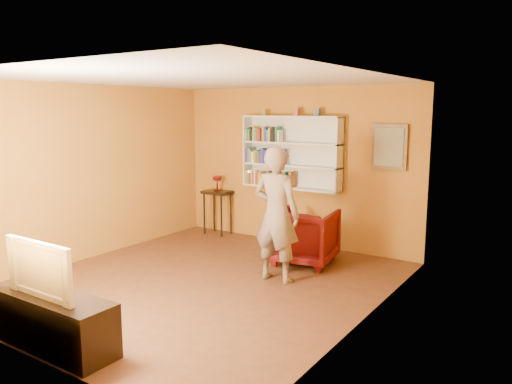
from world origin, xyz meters
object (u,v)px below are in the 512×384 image
Objects in this scene: bookshelf at (293,153)px; armchair at (305,236)px; person at (276,214)px; ruby_lustre at (217,180)px; console_table at (217,198)px; television at (48,267)px; tv_cabinet at (52,321)px.

armchair is at bearing -50.70° from bookshelf.
ruby_lustre is at bearing -37.84° from person.
bookshelf is 1.77m from console_table.
bookshelf is 1.97× the size of armchair.
bookshelf is 2.18× the size of console_table.
ruby_lustre is 0.30× the size of television.
console_table is 2.88× the size of ruby_lustre.
armchair is (2.22, -0.70, -0.27)m from console_table.
console_table is (-1.51, -0.16, -0.91)m from bookshelf.
tv_cabinet is at bearing -179.80° from television.
bookshelf reaches higher than television.
person is 3.00m from television.
console_table is 2.34m from armchair.
armchair is 0.95× the size of television.
bookshelf is 0.98× the size of person.
bookshelf is at bearing -69.28° from person.
person reaches higher than tv_cabinet.
bookshelf is 4.72m from television.
bookshelf is at bearing 6.02° from ruby_lustre.
ruby_lustre reaches higher than console_table.
person reaches higher than television.
person is 1.23× the size of tv_cabinet.
bookshelf is 1.88× the size of television.
tv_cabinet is (-0.82, -2.88, -0.65)m from person.
armchair is at bearing -17.57° from console_table.
ruby_lustre is at bearing -26.23° from armchair.
ruby_lustre is at bearing 108.07° from television.
bookshelf is at bearing 6.02° from console_table.
ruby_lustre is 2.41m from armchair.
bookshelf reaches higher than tv_cabinet.
ruby_lustre is (-1.51, -0.16, -0.56)m from bookshelf.
tv_cabinet is at bearing -72.13° from console_table.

